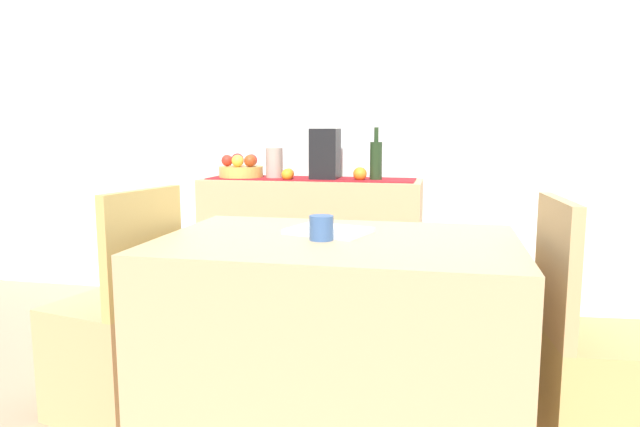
{
  "coord_description": "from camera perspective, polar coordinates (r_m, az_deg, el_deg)",
  "views": [
    {
      "loc": [
        0.56,
        -2.46,
        1.12
      ],
      "look_at": [
        -0.05,
        0.36,
        0.7
      ],
      "focal_mm": 32.53,
      "sensor_mm": 36.0,
      "label": 1
    }
  ],
  "objects": [
    {
      "name": "apple_rear",
      "position": [
        3.54,
        -8.11,
        5.14
      ],
      "size": [
        0.07,
        0.07,
        0.07
      ],
      "primitive_type": "sphere",
      "color": "gold",
      "rests_on": "fruit_bowl"
    },
    {
      "name": "apple_center",
      "position": [
        3.6,
        -6.77,
        5.24
      ],
      "size": [
        0.07,
        0.07,
        0.07
      ],
      "primitive_type": "sphere",
      "color": "red",
      "rests_on": "fruit_bowl"
    },
    {
      "name": "coffee_maker",
      "position": [
        3.46,
        0.51,
        5.86
      ],
      "size": [
        0.16,
        0.18,
        0.3
      ],
      "primitive_type": "cube",
      "color": "black",
      "rests_on": "sideboard_console"
    },
    {
      "name": "orange_loose_mid",
      "position": [
        3.48,
        -3.1,
        3.92
      ],
      "size": [
        0.07,
        0.07,
        0.07
      ],
      "primitive_type": "sphere",
      "color": "orange",
      "rests_on": "sideboard_console"
    },
    {
      "name": "apple_left",
      "position": [
        3.65,
        -8.12,
        5.28
      ],
      "size": [
        0.08,
        0.08,
        0.08
      ],
      "primitive_type": "sphere",
      "color": "red",
      "rests_on": "fruit_bowl"
    },
    {
      "name": "orange_loose_end",
      "position": [
        3.38,
        3.95,
        3.91
      ],
      "size": [
        0.08,
        0.08,
        0.08
      ],
      "primitive_type": "sphere",
      "color": "orange",
      "rests_on": "sideboard_console"
    },
    {
      "name": "dining_table",
      "position": [
        2.13,
        1.7,
        -12.26
      ],
      "size": [
        1.25,
        0.83,
        0.74
      ],
      "primitive_type": "cube",
      "color": "tan",
      "rests_on": "ground"
    },
    {
      "name": "chair_near_window",
      "position": [
        2.48,
        -19.48,
        -12.35
      ],
      "size": [
        0.48,
        0.48,
        0.9
      ],
      "color": "tan",
      "rests_on": "ground"
    },
    {
      "name": "fruit_bowl",
      "position": [
        3.61,
        -7.77,
        4.11
      ],
      "size": [
        0.27,
        0.27,
        0.07
      ],
      "primitive_type": "cylinder",
      "color": "gold",
      "rests_on": "table_runner"
    },
    {
      "name": "sideboard_console",
      "position": [
        3.55,
        -0.86,
        -3.22
      ],
      "size": [
        1.32,
        0.42,
        0.82
      ],
      "primitive_type": "cube",
      "color": "tan",
      "rests_on": "ground"
    },
    {
      "name": "open_book",
      "position": [
        2.13,
        0.86,
        -1.71
      ],
      "size": [
        0.33,
        0.28,
        0.02
      ],
      "primitive_type": "cube",
      "rotation": [
        0.0,
        0.0,
        -0.3
      ],
      "color": "white",
      "rests_on": "dining_table"
    },
    {
      "name": "room_wall_rear",
      "position": [
        3.69,
        3.51,
        11.89
      ],
      "size": [
        6.4,
        0.06,
        2.7
      ],
      "primitive_type": "cube",
      "color": "silver",
      "rests_on": "ground"
    },
    {
      "name": "wine_bottle",
      "position": [
        3.41,
        5.53,
        5.26
      ],
      "size": [
        0.07,
        0.07,
        0.31
      ],
      "color": "#20351B",
      "rests_on": "sideboard_console"
    },
    {
      "name": "table_runner",
      "position": [
        3.49,
        -0.87,
        3.45
      ],
      "size": [
        1.24,
        0.32,
        0.01
      ],
      "primitive_type": "cube",
      "color": "maroon",
      "rests_on": "sideboard_console"
    },
    {
      "name": "ceramic_vase",
      "position": [
        3.54,
        -4.51,
        4.95
      ],
      "size": [
        0.1,
        0.1,
        0.19
      ],
      "primitive_type": "cylinder",
      "color": "#A29287",
      "rests_on": "sideboard_console"
    },
    {
      "name": "coffee_cup",
      "position": [
        2.0,
        0.14,
        -1.42
      ],
      "size": [
        0.08,
        0.08,
        0.09
      ],
      "primitive_type": "cylinder",
      "color": "#37578F",
      "rests_on": "dining_table"
    },
    {
      "name": "orange_loose_far",
      "position": [
        3.41,
        -3.25,
        3.85
      ],
      "size": [
        0.07,
        0.07,
        0.07
      ],
      "primitive_type": "sphere",
      "color": "orange",
      "rests_on": "sideboard_console"
    },
    {
      "name": "apple_right",
      "position": [
        3.62,
        -9.13,
        5.17
      ],
      "size": [
        0.07,
        0.07,
        0.07
      ],
      "primitive_type": "sphere",
      "color": "red",
      "rests_on": "fruit_bowl"
    },
    {
      "name": "chair_by_corner",
      "position": [
        2.21,
        25.88,
        -15.34
      ],
      "size": [
        0.43,
        0.43,
        0.9
      ],
      "color": "tan",
      "rests_on": "ground"
    },
    {
      "name": "apple_front",
      "position": [
        3.54,
        -6.9,
        5.17
      ],
      "size": [
        0.07,
        0.07,
        0.07
      ],
      "primitive_type": "sphere",
      "color": "#A73B18",
      "rests_on": "fruit_bowl"
    },
    {
      "name": "ground_plane",
      "position": [
        2.77,
        -0.56,
        -15.78
      ],
      "size": [
        6.4,
        6.4,
        0.02
      ],
      "primitive_type": "cube",
      "color": "tan",
      "rests_on": "ground"
    }
  ]
}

